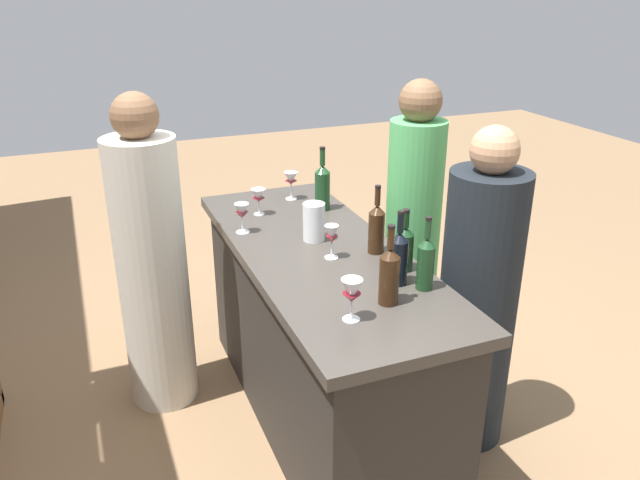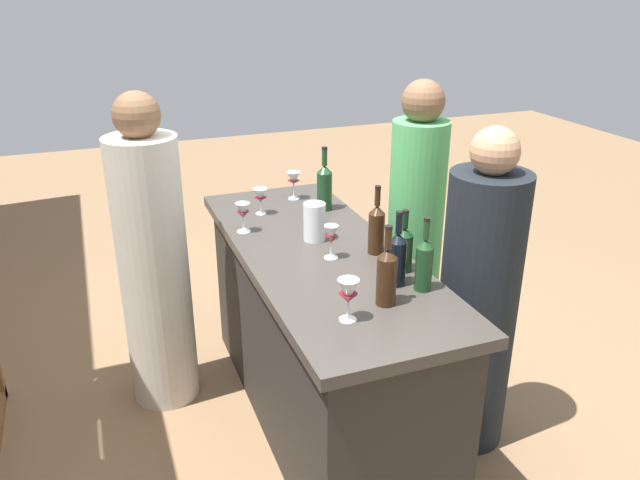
# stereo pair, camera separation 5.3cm
# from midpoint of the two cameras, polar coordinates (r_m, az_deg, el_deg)

# --- Properties ---
(ground_plane) EXTENTS (12.00, 12.00, 0.00)m
(ground_plane) POSITION_cam_midpoint_polar(r_m,az_deg,el_deg) (3.34, -0.47, -15.48)
(ground_plane) COLOR #846647
(bar_counter) EXTENTS (1.86, 0.70, 0.92)m
(bar_counter) POSITION_cam_midpoint_polar(r_m,az_deg,el_deg) (3.08, -0.50, -8.70)
(bar_counter) COLOR #2A2723
(bar_counter) RESTS_ON ground
(wine_bottle_leftmost_amber_brown) EXTENTS (0.08, 0.08, 0.32)m
(wine_bottle_leftmost_amber_brown) POSITION_cam_midpoint_polar(r_m,az_deg,el_deg) (2.37, 5.65, -3.11)
(wine_bottle_leftmost_amber_brown) COLOR #331E0F
(wine_bottle_leftmost_amber_brown) RESTS_ON bar_counter
(wine_bottle_second_left_olive_green) EXTENTS (0.07, 0.07, 0.31)m
(wine_bottle_second_left_olive_green) POSITION_cam_midpoint_polar(r_m,az_deg,el_deg) (2.50, 8.95, -1.98)
(wine_bottle_second_left_olive_green) COLOR #193D1E
(wine_bottle_second_left_olive_green) RESTS_ON bar_counter
(wine_bottle_center_near_black) EXTENTS (0.07, 0.07, 0.31)m
(wine_bottle_center_near_black) POSITION_cam_midpoint_polar(r_m,az_deg,el_deg) (2.53, 6.54, -1.51)
(wine_bottle_center_near_black) COLOR black
(wine_bottle_center_near_black) RESTS_ON bar_counter
(wine_bottle_second_right_dark_green) EXTENTS (0.08, 0.08, 0.27)m
(wine_bottle_second_right_dark_green) POSITION_cam_midpoint_polar(r_m,az_deg,el_deg) (2.66, 7.09, -0.65)
(wine_bottle_second_right_dark_green) COLOR black
(wine_bottle_second_right_dark_green) RESTS_ON bar_counter
(wine_bottle_rightmost_amber_brown) EXTENTS (0.07, 0.07, 0.32)m
(wine_bottle_rightmost_amber_brown) POSITION_cam_midpoint_polar(r_m,az_deg,el_deg) (2.81, 4.60, 1.14)
(wine_bottle_rightmost_amber_brown) COLOR #331E0F
(wine_bottle_rightmost_amber_brown) RESTS_ON bar_counter
(wine_bottle_far_right_olive_green) EXTENTS (0.08, 0.08, 0.34)m
(wine_bottle_far_right_olive_green) POSITION_cam_midpoint_polar(r_m,az_deg,el_deg) (3.32, -0.24, 4.91)
(wine_bottle_far_right_olive_green) COLOR #193D1E
(wine_bottle_far_right_olive_green) RESTS_ON bar_counter
(wine_glass_near_left) EXTENTS (0.08, 0.08, 0.16)m
(wine_glass_near_left) POSITION_cam_midpoint_polar(r_m,az_deg,el_deg) (3.49, -3.09, 5.49)
(wine_glass_near_left) COLOR white
(wine_glass_near_left) RESTS_ON bar_counter
(wine_glass_near_center) EXTENTS (0.06, 0.06, 0.15)m
(wine_glass_near_center) POSITION_cam_midpoint_polar(r_m,az_deg,el_deg) (2.74, 0.50, 0.33)
(wine_glass_near_center) COLOR white
(wine_glass_near_center) RESTS_ON bar_counter
(wine_glass_near_right) EXTENTS (0.08, 0.08, 0.14)m
(wine_glass_near_right) POSITION_cam_midpoint_polar(r_m,az_deg,el_deg) (3.28, -6.05, 3.93)
(wine_glass_near_right) COLOR white
(wine_glass_near_right) RESTS_ON bar_counter
(wine_glass_far_left) EXTENTS (0.08, 0.08, 0.16)m
(wine_glass_far_left) POSITION_cam_midpoint_polar(r_m,az_deg,el_deg) (2.26, 2.22, -4.82)
(wine_glass_far_left) COLOR white
(wine_glass_far_left) RESTS_ON bar_counter
(wine_glass_far_center) EXTENTS (0.07, 0.07, 0.15)m
(wine_glass_far_center) POSITION_cam_midpoint_polar(r_m,az_deg,el_deg) (3.05, -7.59, 2.47)
(wine_glass_far_center) COLOR white
(wine_glass_far_center) RESTS_ON bar_counter
(water_pitcher) EXTENTS (0.10, 0.10, 0.18)m
(water_pitcher) POSITION_cam_midpoint_polar(r_m,az_deg,el_deg) (2.94, -1.07, 1.65)
(water_pitcher) COLOR silver
(water_pitcher) RESTS_ON bar_counter
(person_left_guest) EXTENTS (0.32, 0.32, 1.60)m
(person_left_guest) POSITION_cam_midpoint_polar(r_m,az_deg,el_deg) (3.51, 7.93, 0.59)
(person_left_guest) COLOR #4CA559
(person_left_guest) RESTS_ON ground
(person_center_guest) EXTENTS (0.42, 0.42, 1.52)m
(person_center_guest) POSITION_cam_midpoint_polar(r_m,az_deg,el_deg) (2.94, 13.58, -5.74)
(person_center_guest) COLOR black
(person_center_guest) RESTS_ON ground
(person_server_behind) EXTENTS (0.40, 0.40, 1.61)m
(person_server_behind) POSITION_cam_midpoint_polar(r_m,az_deg,el_deg) (3.21, -15.42, -2.47)
(person_server_behind) COLOR beige
(person_server_behind) RESTS_ON ground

